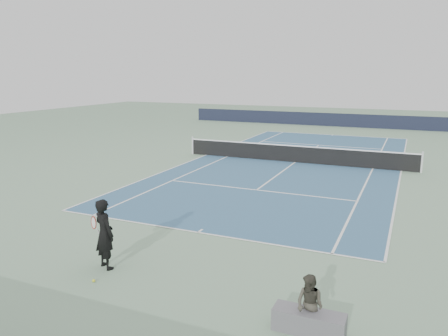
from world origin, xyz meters
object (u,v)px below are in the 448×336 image
at_px(tennis_player, 105,234).
at_px(tennis_ball, 94,281).
at_px(tennis_net, 295,154).
at_px(spectator_bench, 309,313).

bearing_deg(tennis_player, tennis_ball, -72.98).
relative_size(tennis_net, spectator_bench, 8.97).
relative_size(tennis_net, tennis_player, 7.10).
bearing_deg(tennis_net, tennis_ball, -92.87).
height_order(tennis_player, tennis_ball, tennis_player).
xyz_separation_m(tennis_net, tennis_player, (-1.03, -15.02, 0.40)).
distance_m(tennis_net, tennis_ball, 15.82).
relative_size(tennis_ball, spectator_bench, 0.05).
distance_m(tennis_player, tennis_ball, 1.19).
bearing_deg(spectator_bench, tennis_net, 105.43).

